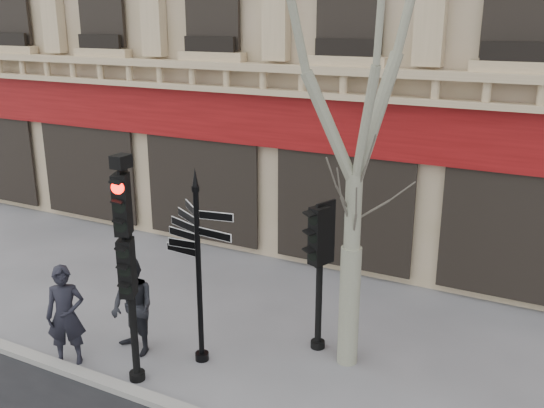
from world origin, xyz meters
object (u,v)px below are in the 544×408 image
(fingerpost, at_px, (197,235))
(plane_tree, at_px, (361,14))
(traffic_signal_main, at_px, (127,244))
(traffic_signal_secondary, at_px, (320,251))
(pedestrian_b, at_px, (133,307))
(pedestrian_a, at_px, (66,316))

(fingerpost, height_order, plane_tree, plane_tree)
(traffic_signal_main, relative_size, traffic_signal_secondary, 1.41)
(traffic_signal_main, bearing_deg, plane_tree, 11.52)
(traffic_signal_secondary, relative_size, pedestrian_b, 1.52)
(fingerpost, distance_m, pedestrian_b, 1.98)
(traffic_signal_secondary, bearing_deg, pedestrian_b, -129.38)
(traffic_signal_main, bearing_deg, pedestrian_a, 160.28)
(traffic_signal_secondary, height_order, pedestrian_a, traffic_signal_secondary)
(plane_tree, bearing_deg, pedestrian_a, -152.05)
(traffic_signal_main, height_order, pedestrian_b, traffic_signal_main)
(traffic_signal_main, height_order, plane_tree, plane_tree)
(pedestrian_a, bearing_deg, fingerpost, -4.99)
(traffic_signal_main, bearing_deg, pedestrian_b, 106.52)
(traffic_signal_main, distance_m, pedestrian_b, 1.82)
(pedestrian_b, bearing_deg, traffic_signal_main, -32.40)
(traffic_signal_main, bearing_deg, traffic_signal_secondary, 21.11)
(traffic_signal_secondary, relative_size, plane_tree, 0.33)
(fingerpost, relative_size, pedestrian_a, 1.93)
(traffic_signal_main, xyz_separation_m, pedestrian_b, (-0.61, 0.69, -1.58))
(fingerpost, xyz_separation_m, plane_tree, (2.36, 1.17, 3.59))
(traffic_signal_main, relative_size, pedestrian_a, 2.12)
(plane_tree, height_order, pedestrian_a, plane_tree)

